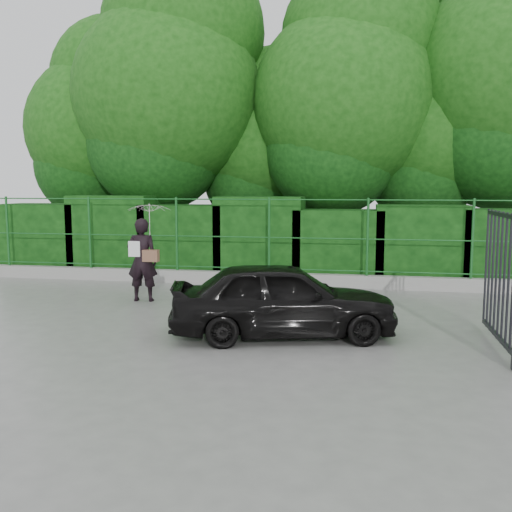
# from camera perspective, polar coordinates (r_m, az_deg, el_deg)

# --- Properties ---
(ground) EXTENTS (80.00, 80.00, 0.00)m
(ground) POSITION_cam_1_polar(r_m,az_deg,el_deg) (9.50, -5.58, -7.45)
(ground) COLOR gray
(kerb) EXTENTS (14.00, 0.25, 0.30)m
(kerb) POSITION_cam_1_polar(r_m,az_deg,el_deg) (13.76, -0.34, -2.26)
(kerb) COLOR #9E9E99
(kerb) RESTS_ON ground
(fence) EXTENTS (14.13, 0.06, 1.80)m
(fence) POSITION_cam_1_polar(r_m,az_deg,el_deg) (13.59, 0.58, 2.09)
(fence) COLOR #195A21
(fence) RESTS_ON kerb
(hedge) EXTENTS (14.20, 1.20, 2.11)m
(hedge) POSITION_cam_1_polar(r_m,az_deg,el_deg) (14.64, 0.03, 1.53)
(hedge) COLOR black
(hedge) RESTS_ON ground
(trees) EXTENTS (17.10, 6.15, 8.08)m
(trees) POSITION_cam_1_polar(r_m,az_deg,el_deg) (16.78, 5.80, 14.70)
(trees) COLOR black
(trees) RESTS_ON ground
(woman) EXTENTS (0.92, 0.89, 2.03)m
(woman) POSITION_cam_1_polar(r_m,az_deg,el_deg) (11.90, -10.91, 1.77)
(woman) COLOR black
(woman) RESTS_ON ground
(car) EXTENTS (3.77, 2.23, 1.20)m
(car) POSITION_cam_1_polar(r_m,az_deg,el_deg) (9.00, 2.71, -4.31)
(car) COLOR black
(car) RESTS_ON ground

